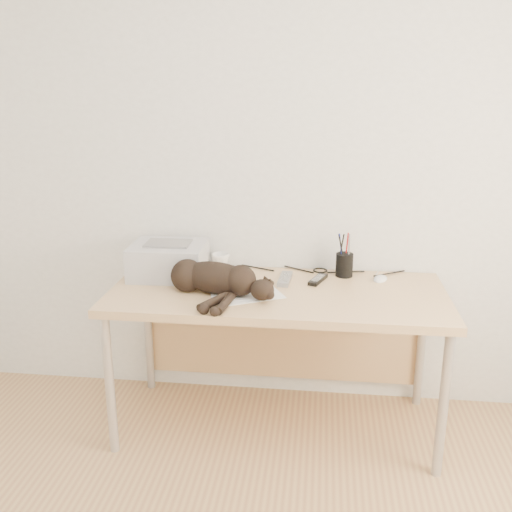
# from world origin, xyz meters

# --- Properties ---
(wall_back) EXTENTS (3.50, 0.00, 3.50)m
(wall_back) POSITION_xyz_m (0.00, 1.75, 1.30)
(wall_back) COLOR white
(wall_back) RESTS_ON floor
(desk) EXTENTS (1.60, 0.70, 0.74)m
(desk) POSITION_xyz_m (0.00, 1.48, 0.61)
(desk) COLOR tan
(desk) RESTS_ON floor
(printer) EXTENTS (0.38, 0.33, 0.18)m
(printer) POSITION_xyz_m (-0.57, 1.54, 0.83)
(printer) COLOR #ADAEB2
(printer) RESTS_ON desk
(papers) EXTENTS (0.38, 0.33, 0.01)m
(papers) POSITION_xyz_m (-0.15, 1.33, 0.74)
(papers) COLOR white
(papers) RESTS_ON desk
(cat) EXTENTS (0.68, 0.44, 0.16)m
(cat) POSITION_xyz_m (-0.31, 1.32, 0.81)
(cat) COLOR black
(cat) RESTS_ON desk
(mug) EXTENTS (0.13, 0.13, 0.09)m
(mug) POSITION_xyz_m (-0.33, 1.67, 0.78)
(mug) COLOR white
(mug) RESTS_ON desk
(pen_cup) EXTENTS (0.09, 0.09, 0.22)m
(pen_cup) POSITION_xyz_m (0.32, 1.64, 0.80)
(pen_cup) COLOR black
(pen_cup) RESTS_ON desk
(remote_grey) EXTENTS (0.07, 0.20, 0.02)m
(remote_grey) POSITION_xyz_m (0.03, 1.53, 0.75)
(remote_grey) COLOR slate
(remote_grey) RESTS_ON desk
(remote_black) EXTENTS (0.10, 0.17, 0.02)m
(remote_black) POSITION_xyz_m (0.19, 1.54, 0.75)
(remote_black) COLOR black
(remote_black) RESTS_ON desk
(mouse) EXTENTS (0.10, 0.12, 0.04)m
(mouse) POSITION_xyz_m (0.50, 1.60, 0.76)
(mouse) COLOR white
(mouse) RESTS_ON desk
(cable_tangle) EXTENTS (1.36, 0.08, 0.01)m
(cable_tangle) POSITION_xyz_m (0.00, 1.70, 0.75)
(cable_tangle) COLOR black
(cable_tangle) RESTS_ON desk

